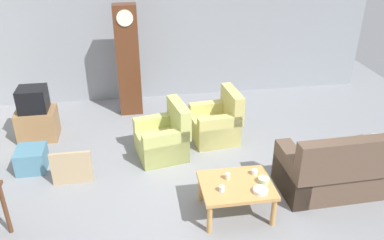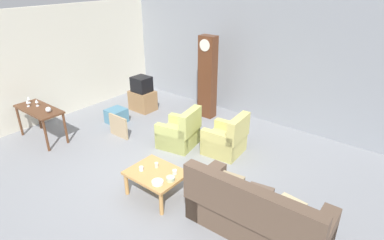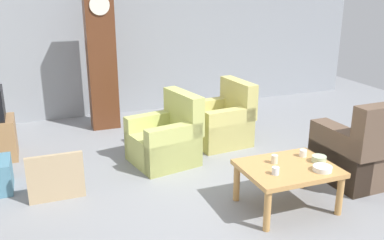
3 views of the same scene
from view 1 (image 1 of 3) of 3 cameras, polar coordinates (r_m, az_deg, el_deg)
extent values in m
plane|color=gray|center=(6.01, 2.02, -9.99)|extent=(10.40, 10.40, 0.00)
cube|color=gray|center=(8.57, -2.43, 13.69)|extent=(8.40, 0.16, 3.20)
cube|color=brown|center=(6.41, 21.59, -7.14)|extent=(2.12, 0.90, 0.44)
cube|color=brown|center=(5.89, 24.18, -4.87)|extent=(2.10, 0.26, 0.60)
cube|color=brown|center=(5.93, 14.02, -7.45)|extent=(0.26, 0.85, 0.68)
cube|color=#C6B284|center=(6.49, 25.61, -3.34)|extent=(0.37, 0.16, 0.36)
cube|color=brown|center=(6.24, 21.99, -3.86)|extent=(0.38, 0.18, 0.36)
cube|color=#9E8966|center=(6.01, 18.08, -4.39)|extent=(0.37, 0.17, 0.36)
cube|color=#B7BC66|center=(6.71, -4.44, -3.58)|extent=(0.89, 0.89, 0.40)
cube|color=#B7BC66|center=(6.56, -1.91, 0.35)|extent=(0.32, 0.78, 0.52)
cube|color=#B7BC66|center=(6.91, -5.17, -1.65)|extent=(0.78, 0.30, 0.60)
cube|color=#B7BC66|center=(6.41, -3.73, -4.13)|extent=(0.78, 0.30, 0.60)
cube|color=#C6BC69|center=(7.17, 3.18, -1.33)|extent=(0.83, 0.83, 0.40)
cube|color=#C6BC69|center=(7.05, 5.76, 2.26)|extent=(0.25, 0.77, 0.52)
cube|color=#C6BC69|center=(7.37, 2.50, 0.45)|extent=(0.77, 0.23, 0.60)
cube|color=#C6BC69|center=(6.87, 3.95, -1.77)|extent=(0.77, 0.23, 0.60)
cube|color=tan|center=(5.39, 6.38, -9.27)|extent=(0.96, 0.76, 0.05)
cylinder|color=tan|center=(5.21, 2.52, -13.96)|extent=(0.07, 0.07, 0.42)
cylinder|color=tan|center=(5.41, 11.59, -12.77)|extent=(0.07, 0.07, 0.42)
cylinder|color=tan|center=(5.70, 1.24, -9.69)|extent=(0.07, 0.07, 0.42)
cylinder|color=tan|center=(5.89, 9.49, -8.78)|extent=(0.07, 0.07, 0.42)
cylinder|color=#56331E|center=(5.61, -25.16, -11.47)|extent=(0.06, 0.06, 0.75)
cube|color=#562D19|center=(7.90, -9.12, 8.28)|extent=(0.44, 0.28, 2.19)
cylinder|color=silver|center=(7.51, -9.60, 14.19)|extent=(0.30, 0.02, 0.30)
cube|color=#997047|center=(7.69, -21.20, -0.53)|extent=(0.68, 0.52, 0.56)
cube|color=black|center=(7.48, -21.83, 2.77)|extent=(0.48, 0.44, 0.42)
cube|color=tan|center=(6.26, -16.83, -6.60)|extent=(0.60, 0.05, 0.54)
cube|color=teal|center=(6.85, -21.97, -5.19)|extent=(0.45, 0.47, 0.37)
cylinder|color=white|center=(5.55, 8.94, -7.39)|extent=(0.08, 0.08, 0.08)
cylinder|color=silver|center=(5.21, 4.27, -9.79)|extent=(0.07, 0.07, 0.08)
cylinder|color=beige|center=(5.42, 5.12, -8.04)|extent=(0.07, 0.07, 0.09)
cylinder|color=white|center=(5.26, 9.78, -9.92)|extent=(0.19, 0.19, 0.05)
cylinder|color=#B2C69E|center=(5.43, 10.23, -8.46)|extent=(0.15, 0.15, 0.07)
camera|label=2|loc=(4.73, 72.40, 8.84)|focal=30.04mm
camera|label=3|loc=(1.92, -47.70, -30.58)|focal=39.78mm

